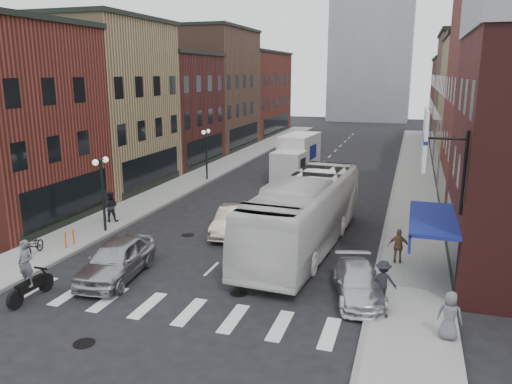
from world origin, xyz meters
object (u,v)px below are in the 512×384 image
at_px(ped_right_a, 383,281).
at_px(curb_car, 359,283).
at_px(ped_right_b, 399,246).
at_px(ped_left_solo, 111,206).
at_px(box_truck, 296,157).
at_px(streetlamp_near, 102,180).
at_px(ped_right_c, 450,316).
at_px(bike_rack, 70,238).
at_px(parked_bicycle, 34,246).
at_px(sedan_left_near, 116,259).
at_px(sedan_left_far, 233,221).
at_px(streetlamp_far, 206,145).
at_px(billboard_sign, 427,140).
at_px(transit_bus, 304,213).
at_px(motorcycle_rider, 28,273).

bearing_deg(ped_right_a, curb_car, -19.96).
height_order(ped_right_a, ped_right_b, same).
bearing_deg(ped_left_solo, curb_car, 143.83).
distance_m(box_truck, ped_left_solo, 17.66).
relative_size(streetlamp_near, ped_right_c, 2.57).
height_order(bike_rack, parked_bicycle, parked_bicycle).
xyz_separation_m(sedan_left_near, ped_right_a, (10.83, 0.80, 0.12)).
height_order(bike_rack, sedan_left_far, sedan_left_far).
height_order(streetlamp_far, ped_left_solo, streetlamp_far).
relative_size(bike_rack, sedan_left_near, 0.17).
distance_m(billboard_sign, ped_right_b, 6.24).
bearing_deg(streetlamp_near, transit_bus, 5.45).
relative_size(motorcycle_rider, ped_right_a, 1.53).
xyz_separation_m(streetlamp_far, motorcycle_rider, (2.01, -21.93, -1.79)).
xyz_separation_m(motorcycle_rider, ped_right_b, (13.21, 7.80, -0.19)).
bearing_deg(parked_bicycle, streetlamp_far, 74.00).
distance_m(curb_car, ped_right_b, 4.10).
xyz_separation_m(curb_car, ped_right_a, (0.90, -0.27, 0.33)).
bearing_deg(billboard_sign, streetlamp_near, 167.65).
relative_size(transit_bus, ped_right_c, 7.89).
bearing_deg(streetlamp_far, streetlamp_near, -90.00).
relative_size(bike_rack, parked_bicycle, 0.48).
bearing_deg(transit_bus, ped_right_a, -48.15).
bearing_deg(box_truck, ped_right_b, -59.09).
bearing_deg(ped_right_b, box_truck, -63.67).
distance_m(streetlamp_far, ped_right_a, 23.59).
xyz_separation_m(sedan_left_far, ped_right_a, (8.20, -6.27, 0.21)).
xyz_separation_m(bike_rack, sedan_left_near, (4.17, -2.36, 0.27)).
distance_m(motorcycle_rider, sedan_left_far, 10.95).
distance_m(streetlamp_near, transit_bus, 10.80).
xyz_separation_m(transit_bus, ped_left_solo, (-11.36, 0.57, -0.73)).
bearing_deg(motorcycle_rider, curb_car, 19.64).
height_order(transit_bus, ped_right_c, transit_bus).
relative_size(transit_bus, ped_right_a, 8.02).
xyz_separation_m(streetlamp_far, transit_bus, (10.69, -12.98, -1.15)).
relative_size(billboard_sign, bike_rack, 4.62).
bearing_deg(ped_right_a, streetlamp_far, -54.48).
distance_m(streetlamp_near, ped_right_c, 18.28).
xyz_separation_m(streetlamp_far, box_truck, (6.43, 3.75, -1.23)).
xyz_separation_m(box_truck, motorcycle_rider, (-4.41, -25.68, -0.56)).
bearing_deg(ped_right_a, ped_right_c, 131.86).
distance_m(billboard_sign, ped_right_a, 5.38).
bearing_deg(box_truck, ped_right_c, -61.68).
bearing_deg(curb_car, ped_left_solo, 145.48).
bearing_deg(ped_right_b, transit_bus, -14.19).
relative_size(bike_rack, ped_right_b, 0.51).
distance_m(streetlamp_far, parked_bicycle, 18.37).
height_order(billboard_sign, curb_car, billboard_sign).
distance_m(sedan_left_far, ped_right_b, 8.89).
relative_size(box_truck, ped_right_b, 5.09).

